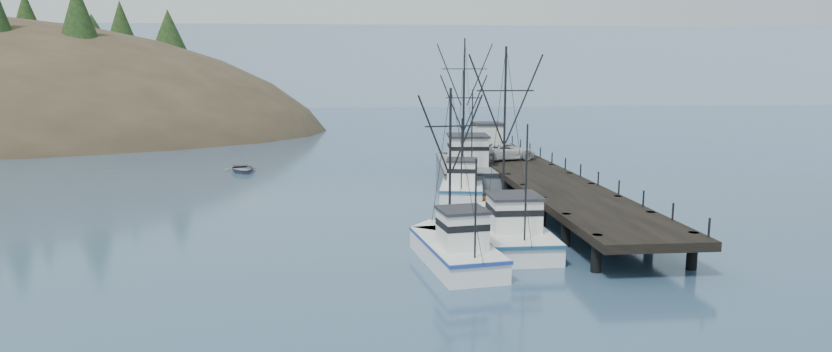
{
  "coord_description": "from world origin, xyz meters",
  "views": [
    {
      "loc": [
        -0.95,
        -35.54,
        10.39
      ],
      "look_at": [
        3.51,
        12.59,
        2.5
      ],
      "focal_mm": 28.0,
      "sensor_mm": 36.0,
      "label": 1
    }
  ],
  "objects_px": {
    "trawler_far": "(462,186)",
    "work_vessel": "(465,167)",
    "pier": "(539,177)",
    "pier_shed": "(488,135)",
    "motorboat": "(243,172)",
    "trawler_near": "(506,229)",
    "trawler_mid": "(454,248)",
    "pickup_truck": "(504,151)"
  },
  "relations": [
    {
      "from": "trawler_far",
      "to": "work_vessel",
      "type": "distance_m",
      "value": 7.81
    },
    {
      "from": "pier",
      "to": "pier_shed",
      "type": "distance_m",
      "value": 18.09
    },
    {
      "from": "work_vessel",
      "to": "motorboat",
      "type": "relative_size",
      "value": 3.52
    },
    {
      "from": "trawler_far",
      "to": "motorboat",
      "type": "height_order",
      "value": "trawler_far"
    },
    {
      "from": "pier",
      "to": "trawler_far",
      "type": "bearing_deg",
      "value": 168.03
    },
    {
      "from": "trawler_near",
      "to": "work_vessel",
      "type": "height_order",
      "value": "work_vessel"
    },
    {
      "from": "trawler_near",
      "to": "pier_shed",
      "type": "bearing_deg",
      "value": 80.58
    },
    {
      "from": "trawler_near",
      "to": "trawler_mid",
      "type": "bearing_deg",
      "value": -134.4
    },
    {
      "from": "pickup_truck",
      "to": "motorboat",
      "type": "distance_m",
      "value": 27.05
    },
    {
      "from": "pier",
      "to": "work_vessel",
      "type": "distance_m",
      "value": 10.1
    },
    {
      "from": "trawler_near",
      "to": "trawler_far",
      "type": "bearing_deg",
      "value": 90.98
    },
    {
      "from": "work_vessel",
      "to": "pier_shed",
      "type": "xyz_separation_m",
      "value": [
        4.01,
        9.05,
        2.19
      ]
    },
    {
      "from": "pier",
      "to": "pickup_truck",
      "type": "bearing_deg",
      "value": 96.66
    },
    {
      "from": "trawler_mid",
      "to": "trawler_far",
      "type": "distance_m",
      "value": 19.29
    },
    {
      "from": "trawler_mid",
      "to": "work_vessel",
      "type": "height_order",
      "value": "work_vessel"
    },
    {
      "from": "pickup_truck",
      "to": "motorboat",
      "type": "relative_size",
      "value": 1.26
    },
    {
      "from": "pier_shed",
      "to": "pickup_truck",
      "type": "relative_size",
      "value": 0.54
    },
    {
      "from": "trawler_far",
      "to": "motorboat",
      "type": "relative_size",
      "value": 2.27
    },
    {
      "from": "pier",
      "to": "work_vessel",
      "type": "relative_size",
      "value": 2.64
    },
    {
      "from": "trawler_near",
      "to": "trawler_far",
      "type": "relative_size",
      "value": 1.13
    },
    {
      "from": "trawler_far",
      "to": "pier_shed",
      "type": "relative_size",
      "value": 3.37
    },
    {
      "from": "pickup_truck",
      "to": "pier",
      "type": "bearing_deg",
      "value": 171.19
    },
    {
      "from": "pier",
      "to": "trawler_mid",
      "type": "distance_m",
      "value": 20.17
    },
    {
      "from": "work_vessel",
      "to": "motorboat",
      "type": "xyz_separation_m",
      "value": [
        -22.09,
        7.17,
        -1.23
      ]
    },
    {
      "from": "trawler_far",
      "to": "work_vessel",
      "type": "relative_size",
      "value": 0.65
    },
    {
      "from": "trawler_mid",
      "to": "pickup_truck",
      "type": "distance_m",
      "value": 27.52
    },
    {
      "from": "work_vessel",
      "to": "pickup_truck",
      "type": "height_order",
      "value": "work_vessel"
    },
    {
      "from": "trawler_mid",
      "to": "work_vessel",
      "type": "relative_size",
      "value": 0.59
    },
    {
      "from": "trawler_near",
      "to": "trawler_mid",
      "type": "distance_m",
      "value": 5.45
    },
    {
      "from": "work_vessel",
      "to": "trawler_mid",
      "type": "bearing_deg",
      "value": -100.79
    },
    {
      "from": "pier",
      "to": "motorboat",
      "type": "height_order",
      "value": "pier"
    },
    {
      "from": "pier",
      "to": "trawler_near",
      "type": "distance_m",
      "value": 15.0
    },
    {
      "from": "pier",
      "to": "work_vessel",
      "type": "bearing_deg",
      "value": 117.43
    },
    {
      "from": "pier",
      "to": "trawler_near",
      "type": "relative_size",
      "value": 3.62
    },
    {
      "from": "pier",
      "to": "trawler_far",
      "type": "distance_m",
      "value": 6.36
    },
    {
      "from": "trawler_far",
      "to": "work_vessel",
      "type": "height_order",
      "value": "work_vessel"
    },
    {
      "from": "trawler_near",
      "to": "motorboat",
      "type": "height_order",
      "value": "trawler_near"
    },
    {
      "from": "trawler_near",
      "to": "trawler_far",
      "type": "xyz_separation_m",
      "value": [
        -0.26,
        15.07,
        0.0
      ]
    },
    {
      "from": "motorboat",
      "to": "trawler_mid",
      "type": "bearing_deg",
      "value": -81.77
    },
    {
      "from": "trawler_far",
      "to": "pickup_truck",
      "type": "distance_m",
      "value": 8.99
    },
    {
      "from": "trawler_far",
      "to": "pickup_truck",
      "type": "xyz_separation_m",
      "value": [
        5.19,
        7.06,
        2.01
      ]
    },
    {
      "from": "pier",
      "to": "work_vessel",
      "type": "xyz_separation_m",
      "value": [
        -4.65,
        8.95,
        -0.46
      ]
    }
  ]
}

